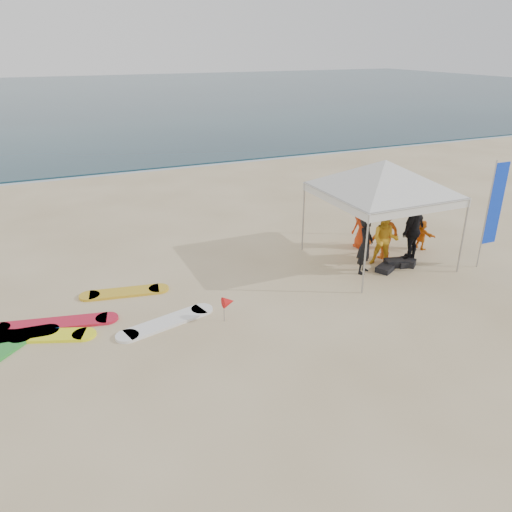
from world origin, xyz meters
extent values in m
plane|color=beige|center=(0.00, 0.00, 0.00)|extent=(120.00, 120.00, 0.00)
cube|color=#0C2633|center=(0.00, 60.00, 0.04)|extent=(160.00, 84.00, 0.08)
cube|color=silver|center=(0.00, 18.20, 0.00)|extent=(160.00, 1.20, 0.01)
imported|color=black|center=(3.10, 2.79, 0.86)|extent=(0.74, 0.71, 1.71)
imported|color=gold|center=(3.94, 2.99, 0.82)|extent=(1.01, 0.98, 1.64)
imported|color=#D45312|center=(4.29, 3.47, 0.84)|extent=(1.13, 0.70, 1.68)
imported|color=black|center=(4.94, 2.97, 0.98)|extent=(1.24, 0.87, 1.95)
imported|color=red|center=(4.20, 4.47, 0.81)|extent=(0.89, 0.68, 1.63)
imported|color=orange|center=(5.86, 3.56, 0.49)|extent=(0.45, 0.94, 0.97)
cylinder|color=#A5A5A8|center=(2.30, 5.05, 1.12)|extent=(0.05, 0.05, 2.23)
cylinder|color=#A5A5A8|center=(5.64, 5.05, 1.12)|extent=(0.05, 0.05, 2.23)
cylinder|color=#A5A5A8|center=(2.30, 1.70, 1.12)|extent=(0.05, 0.05, 2.23)
cylinder|color=#A5A5A8|center=(5.64, 1.70, 1.12)|extent=(0.05, 0.05, 2.23)
cube|color=silver|center=(3.97, 1.70, 2.11)|extent=(3.45, 0.02, 0.24)
cube|color=silver|center=(3.97, 5.05, 2.11)|extent=(3.45, 0.02, 0.24)
cube|color=silver|center=(2.30, 3.37, 2.11)|extent=(0.02, 3.45, 0.24)
cube|color=silver|center=(5.64, 3.37, 2.11)|extent=(0.02, 3.45, 0.24)
pyramid|color=silver|center=(3.97, 3.37, 3.12)|extent=(4.73, 4.73, 0.89)
cylinder|color=#A5A5A8|center=(6.45, 1.73, 1.62)|extent=(0.04, 0.04, 3.23)
cube|color=#0D38DE|center=(6.72, 1.73, 1.94)|extent=(0.51, 0.03, 2.40)
cylinder|color=#A5A5A8|center=(-1.60, 1.82, 0.30)|extent=(0.02, 0.02, 0.60)
cone|color=red|center=(-1.48, 1.82, 0.50)|extent=(0.28, 0.28, 0.28)
cube|color=black|center=(4.20, 2.77, 0.11)|extent=(0.63, 0.48, 0.22)
cube|color=black|center=(4.48, 2.62, 0.09)|extent=(0.50, 0.36, 0.18)
cube|color=black|center=(3.72, 2.59, 0.08)|extent=(0.63, 0.59, 0.16)
cube|color=black|center=(4.65, 2.57, 0.10)|extent=(0.44, 0.43, 0.20)
cube|color=white|center=(-2.92, 2.26, 0.04)|extent=(2.08, 1.02, 0.07)
cube|color=#F9FF1A|center=(-5.72, 2.84, 0.04)|extent=(2.07, 1.22, 0.07)
cube|color=gold|center=(-3.55, 4.24, 0.04)|extent=(1.88, 0.85, 0.07)
cube|color=red|center=(-5.40, 3.28, 0.04)|extent=(2.52, 1.05, 0.07)
camera|label=1|loc=(-5.11, -8.07, 6.21)|focal=35.00mm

